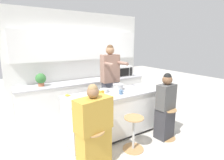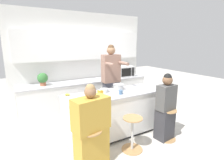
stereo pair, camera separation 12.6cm
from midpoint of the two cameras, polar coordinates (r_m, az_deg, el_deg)
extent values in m
plane|color=beige|center=(3.89, -0.36, -17.12)|extent=(16.00, 16.00, 0.00)
cube|color=silver|center=(4.96, -10.94, 5.52)|extent=(3.74, 0.06, 2.70)
cube|color=white|center=(4.83, -10.68, 11.01)|extent=(3.44, 0.16, 0.75)
cube|color=white|center=(4.85, -9.06, -5.60)|extent=(3.44, 0.57, 0.88)
cube|color=#BCBCC1|center=(4.73, -9.24, -0.37)|extent=(3.47, 0.60, 0.03)
cube|color=black|center=(3.88, -0.36, -16.74)|extent=(1.92, 0.62, 0.06)
cube|color=white|center=(3.69, -0.37, -10.75)|extent=(2.00, 0.70, 0.82)
cube|color=#BCBCC1|center=(3.54, -0.38, -4.41)|extent=(2.04, 0.74, 0.03)
cylinder|color=#B7BABC|center=(2.88, -7.38, -21.57)|extent=(0.04, 0.04, 0.59)
cylinder|color=tan|center=(2.73, -7.56, -16.26)|extent=(0.35, 0.35, 0.02)
cylinder|color=tan|center=(3.44, 5.79, -21.40)|extent=(0.38, 0.38, 0.01)
cylinder|color=#B7BABC|center=(3.28, 5.91, -17.02)|extent=(0.04, 0.04, 0.59)
cylinder|color=tan|center=(3.15, 6.03, -12.19)|extent=(0.35, 0.35, 0.02)
cylinder|color=tan|center=(3.90, 16.19, -17.45)|extent=(0.38, 0.38, 0.01)
cylinder|color=#B7BABC|center=(3.77, 16.46, -13.46)|extent=(0.04, 0.04, 0.59)
cylinder|color=tan|center=(3.65, 16.75, -9.16)|extent=(0.35, 0.35, 0.02)
cube|color=#383842|center=(4.29, -1.45, -7.07)|extent=(0.36, 0.24, 0.99)
cube|color=#896656|center=(4.09, -1.51, 3.77)|extent=(0.42, 0.24, 0.65)
cylinder|color=#896656|center=(3.74, -1.79, 5.18)|extent=(0.09, 0.36, 0.07)
cylinder|color=#896656|center=(3.91, 2.69, 5.47)|extent=(0.09, 0.36, 0.07)
sphere|color=#936B4C|center=(4.05, -1.55, 9.66)|extent=(0.20, 0.20, 0.19)
sphere|color=#513823|center=(4.05, -1.55, 10.42)|extent=(0.16, 0.16, 0.15)
cube|color=gold|center=(2.91, -7.15, -21.12)|extent=(0.54, 0.35, 0.62)
cube|color=gold|center=(2.65, -7.47, -10.98)|extent=(0.59, 0.38, 0.49)
sphere|color=#936B4C|center=(2.54, -7.68, -3.96)|extent=(0.21, 0.21, 0.18)
sphere|color=#A37F51|center=(2.52, -7.71, -2.88)|extent=(0.17, 0.17, 0.14)
cube|color=#333338|center=(3.76, 15.78, -13.40)|extent=(0.36, 0.30, 0.62)
cube|color=#4C4C4C|center=(3.56, 16.29, -5.29)|extent=(0.40, 0.26, 0.49)
sphere|color=brown|center=(3.48, 16.63, 0.09)|extent=(0.21, 0.21, 0.19)
sphere|color=black|center=(3.47, 16.68, 0.94)|extent=(0.17, 0.17, 0.15)
cylinder|color=#B7BABC|center=(3.75, 1.00, -2.33)|extent=(0.22, 0.22, 0.12)
cylinder|color=#B7BABC|center=(3.73, 1.01, -1.40)|extent=(0.23, 0.23, 0.01)
cylinder|color=#B7BABC|center=(3.67, -0.75, -2.04)|extent=(0.05, 0.01, 0.01)
cylinder|color=#B7BABC|center=(3.81, 2.69, -1.51)|extent=(0.05, 0.01, 0.01)
cylinder|color=#B7BABC|center=(3.59, -3.50, -3.40)|extent=(0.18, 0.18, 0.07)
cylinder|color=#DB4C51|center=(3.01, -9.49, -6.52)|extent=(0.08, 0.08, 0.08)
torus|color=#DB4C51|center=(3.03, -8.59, -6.30)|extent=(0.04, 0.01, 0.04)
cylinder|color=#4C7099|center=(3.44, 1.89, -3.98)|extent=(0.07, 0.07, 0.08)
torus|color=#4C7099|center=(3.46, 2.57, -3.79)|extent=(0.04, 0.01, 0.04)
ellipsoid|color=yellow|center=(3.41, -15.31, -4.90)|extent=(0.10, 0.04, 0.04)
ellipsoid|color=yellow|center=(3.43, -15.86, -4.83)|extent=(0.08, 0.09, 0.04)
ellipsoid|color=yellow|center=(3.45, -15.05, -4.72)|extent=(0.09, 0.09, 0.04)
cube|color=gold|center=(3.13, -4.70, -4.90)|extent=(0.08, 0.08, 0.16)
cylinder|color=white|center=(3.11, -4.72, -3.36)|extent=(0.04, 0.04, 0.02)
cube|color=white|center=(5.23, 2.65, 2.87)|extent=(0.53, 0.35, 0.31)
cube|color=black|center=(5.06, 3.37, 2.55)|extent=(0.33, 0.01, 0.24)
cube|color=black|center=(5.20, 5.50, 2.78)|extent=(0.10, 0.01, 0.25)
cylinder|color=#A86042|center=(4.42, -22.86, -1.34)|extent=(0.13, 0.13, 0.08)
sphere|color=#387538|center=(4.39, -23.02, 0.47)|extent=(0.24, 0.24, 0.24)
camera|label=1|loc=(0.06, -91.02, -0.22)|focal=28.00mm
camera|label=2|loc=(0.06, 88.98, 0.22)|focal=28.00mm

